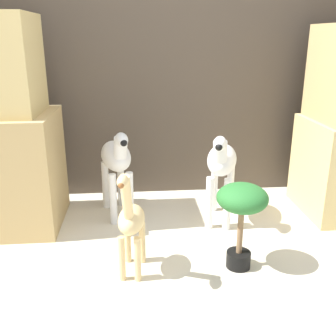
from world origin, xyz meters
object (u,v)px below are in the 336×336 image
at_px(zebra_left, 117,161).
at_px(potted_palm_front, 242,207).
at_px(zebra_right, 221,165).
at_px(giraffe_figurine, 131,222).

xyz_separation_m(zebra_left, potted_palm_front, (0.72, -0.77, -0.04)).
xyz_separation_m(zebra_right, zebra_left, (-0.73, 0.16, 0.00)).
height_order(zebra_left, giraffe_figurine, zebra_left).
bearing_deg(potted_palm_front, giraffe_figurine, -179.51).
bearing_deg(zebra_left, zebra_right, -12.13).
distance_m(zebra_left, giraffe_figurine, 0.79).
bearing_deg(zebra_right, giraffe_figurine, -135.86).
xyz_separation_m(giraffe_figurine, potted_palm_front, (0.62, 0.01, 0.06)).
bearing_deg(zebra_left, potted_palm_front, -46.89).
bearing_deg(giraffe_figurine, zebra_right, 44.14).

